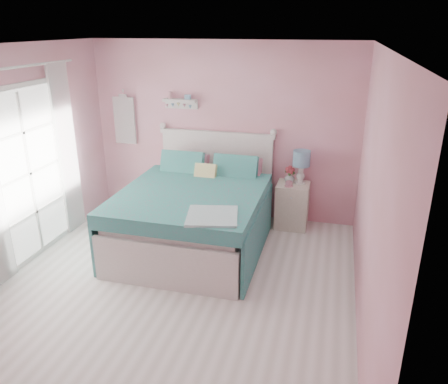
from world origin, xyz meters
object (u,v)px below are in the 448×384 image
at_px(nightstand, 292,205).
at_px(table_lamp, 301,161).
at_px(vase, 290,178).
at_px(teacup, 289,184).
at_px(bed, 195,215).

xyz_separation_m(nightstand, table_lamp, (0.09, 0.05, 0.67)).
bearing_deg(table_lamp, nightstand, -151.55).
relative_size(vase, teacup, 1.55).
height_order(bed, table_lamp, bed).
relative_size(nightstand, teacup, 6.79).
height_order(bed, teacup, bed).
xyz_separation_m(table_lamp, teacup, (-0.14, -0.16, -0.30)).
bearing_deg(bed, table_lamp, 36.29).
distance_m(nightstand, table_lamp, 0.67).
height_order(vase, teacup, vase).
distance_m(bed, teacup, 1.40).
relative_size(table_lamp, teacup, 4.99).
xyz_separation_m(nightstand, vase, (-0.06, 0.05, 0.40)).
distance_m(bed, table_lamp, 1.68).
xyz_separation_m(bed, nightstand, (1.19, 0.89, -0.09)).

